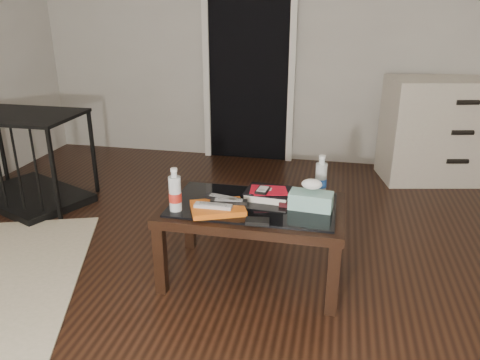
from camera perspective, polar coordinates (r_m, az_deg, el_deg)
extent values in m
plane|color=black|center=(2.60, -0.86, -14.62)|extent=(5.00, 5.00, 0.00)
plane|color=#B9B6AB|center=(4.58, 6.41, 18.86)|extent=(5.00, 0.00, 5.00)
cube|color=black|center=(4.64, 1.10, 14.66)|extent=(0.80, 0.05, 2.00)
cube|color=silver|center=(4.71, -4.16, 14.71)|extent=(0.06, 0.04, 2.04)
cube|color=silver|center=(4.55, 6.40, 14.41)|extent=(0.06, 0.04, 2.04)
cube|color=black|center=(2.61, -9.67, -9.56)|extent=(0.06, 0.06, 0.40)
cube|color=black|center=(2.45, 11.25, -11.81)|extent=(0.06, 0.06, 0.40)
cube|color=black|center=(3.04, -6.13, -4.74)|extent=(0.06, 0.06, 0.40)
cube|color=black|center=(2.90, 11.53, -6.31)|extent=(0.06, 0.06, 0.40)
cube|color=black|center=(2.61, 1.60, -3.65)|extent=(1.00, 0.60, 0.05)
cube|color=black|center=(2.59, 1.61, -3.03)|extent=(0.90, 0.50, 0.01)
cube|color=beige|center=(4.53, 24.72, 5.51)|extent=(1.28, 0.74, 0.90)
cylinder|color=black|center=(4.34, 24.98, 2.08)|extent=(0.18, 0.08, 0.04)
cylinder|color=black|center=(4.27, 25.49, 5.24)|extent=(0.18, 0.08, 0.04)
cylinder|color=black|center=(4.22, 26.02, 8.50)|extent=(0.18, 0.08, 0.04)
cube|color=black|center=(4.14, -24.05, -1.87)|extent=(1.07, 0.91, 0.06)
cube|color=black|center=(3.95, -25.47, 7.12)|extent=(1.07, 0.91, 0.02)
cube|color=black|center=(3.58, -21.72, 0.53)|extent=(0.03, 0.03, 0.70)
cube|color=black|center=(4.51, -27.09, 3.73)|extent=(0.03, 0.03, 0.70)
cube|color=black|center=(4.03, -17.47, 3.26)|extent=(0.03, 0.03, 0.70)
cube|color=#C75612|center=(2.50, -2.74, -3.44)|extent=(0.34, 0.30, 0.03)
cube|color=#A5A5A9|center=(2.47, -3.29, -3.13)|extent=(0.20, 0.05, 0.02)
cube|color=black|center=(2.52, -1.38, -2.62)|extent=(0.20, 0.07, 0.02)
cube|color=black|center=(2.56, -2.10, -2.21)|extent=(0.21, 0.09, 0.02)
cube|color=black|center=(2.67, 3.48, -1.69)|extent=(0.26, 0.22, 0.05)
cube|color=#AF0B1E|center=(2.66, 3.32, -1.18)|extent=(0.20, 0.15, 0.01)
cube|color=black|center=(2.62, 2.78, -1.22)|extent=(0.08, 0.11, 0.02)
cube|color=black|center=(2.57, 5.83, -2.98)|extent=(0.09, 0.05, 0.02)
cube|color=black|center=(2.37, 2.13, -5.07)|extent=(0.13, 0.09, 0.02)
cylinder|color=silver|center=(2.49, -7.94, -1.15)|extent=(0.07, 0.07, 0.24)
cylinder|color=silver|center=(2.71, 9.86, 0.56)|extent=(0.08, 0.08, 0.24)
cube|color=teal|center=(2.55, 8.63, -2.49)|extent=(0.24, 0.14, 0.09)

